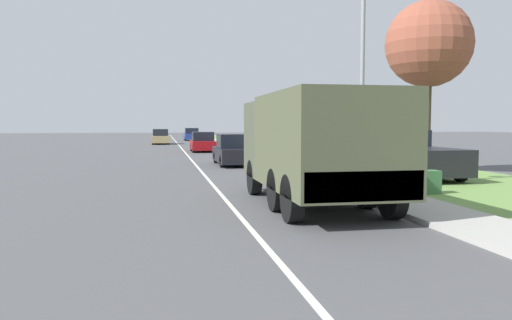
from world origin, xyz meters
The scene contains 13 objects.
ground_plane centered at (0.00, 40.00, 0.00)m, with size 180.00×180.00×0.00m, color #4C4C4F.
lane_centre_stripe centered at (0.00, 40.00, 0.00)m, with size 0.12×120.00×0.00m.
sidewalk_right centered at (4.50, 40.00, 0.06)m, with size 1.80×120.00×0.12m.
grass_strip_right centered at (8.90, 40.00, 0.01)m, with size 7.00×120.00×0.02m.
military_truck centered at (2.14, 12.82, 1.63)m, with size 2.60×6.61×2.86m.
car_nearest_ahead centered at (1.92, 26.16, 0.72)m, with size 1.71×4.52×1.60m.
car_second_ahead centered at (1.42, 39.05, 0.69)m, with size 1.82×3.93×1.53m.
car_third_ahead centered at (-1.81, 54.98, 0.72)m, with size 1.79×4.77×1.61m.
car_fourth_ahead centered at (2.19, 66.59, 0.73)m, with size 1.92×4.36×1.63m.
pickup_truck centered at (8.08, 18.79, 0.88)m, with size 1.92×5.07×1.85m.
lamp_post centered at (4.55, 16.03, 4.52)m, with size 1.69×0.24×7.44m.
tree_mid_right centered at (9.36, 20.03, 5.45)m, with size 3.62×3.62×7.28m.
utility_box centered at (6.20, 14.23, 0.37)m, with size 0.55×0.45×0.70m.
Camera 1 is at (-1.74, 0.52, 2.10)m, focal length 35.00 mm.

